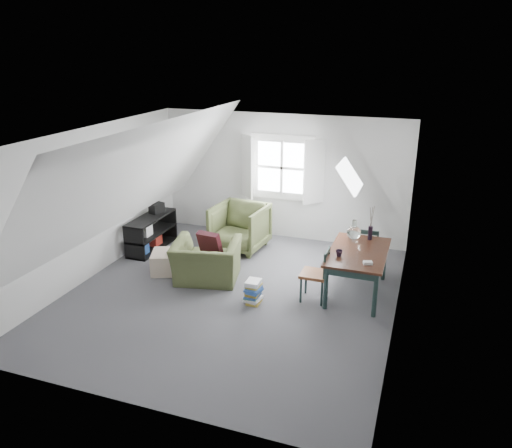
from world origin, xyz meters
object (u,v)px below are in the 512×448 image
at_px(armchair_far, 240,248).
at_px(dining_chair_near, 316,273).
at_px(ottoman, 168,262).
at_px(magazine_stack, 253,292).
at_px(dining_table, 358,257).
at_px(dining_chair_far, 368,248).
at_px(media_shelf, 151,235).
at_px(armchair_near, 207,280).

relative_size(armchair_far, dining_chair_near, 1.14).
bearing_deg(ottoman, magazine_stack, -17.77).
relative_size(dining_table, dining_chair_far, 1.81).
bearing_deg(dining_table, media_shelf, 168.21).
bearing_deg(armchair_far, dining_chair_near, -34.11).
distance_m(dining_table, dining_chair_far, 0.94).
bearing_deg(dining_table, dining_chair_near, -146.71).
bearing_deg(dining_table, ottoman, -179.43).
bearing_deg(dining_chair_near, dining_table, 144.22).
distance_m(armchair_far, dining_chair_near, 2.45).
bearing_deg(armchair_near, dining_chair_near, 165.68).
distance_m(armchair_far, dining_chair_far, 2.51).
relative_size(armchair_near, dining_chair_near, 1.24).
height_order(dining_chair_near, magazine_stack, dining_chair_near).
relative_size(ottoman, magazine_stack, 1.49).
distance_m(dining_table, media_shelf, 4.07).
height_order(dining_chair_far, magazine_stack, dining_chair_far).
relative_size(dining_chair_near, magazine_stack, 2.35).
xyz_separation_m(ottoman, dining_chair_near, (2.65, -0.16, 0.27)).
distance_m(dining_chair_far, media_shelf, 4.10).
xyz_separation_m(dining_chair_far, media_shelf, (-4.08, -0.38, -0.13)).
bearing_deg(media_shelf, armchair_far, 15.56).
bearing_deg(dining_chair_far, dining_table, 66.59).
bearing_deg(armchair_far, dining_chair_far, 0.96).
distance_m(armchair_far, ottoman, 1.61).
bearing_deg(media_shelf, dining_chair_near, -19.78).
distance_m(armchair_near, dining_chair_near, 1.93).
distance_m(media_shelf, magazine_stack, 2.94).
bearing_deg(dining_chair_far, ottoman, 0.13).
bearing_deg(ottoman, armchair_far, 60.13).
distance_m(ottoman, dining_chair_far, 3.48).
xyz_separation_m(dining_table, magazine_stack, (-1.43, -0.84, -0.45)).
distance_m(ottoman, magazine_stack, 1.86).
distance_m(armchair_near, dining_chair_far, 2.83).
bearing_deg(dining_chair_far, dining_chair_near, 45.66).
bearing_deg(dining_chair_near, armchair_far, -113.09).
bearing_deg(magazine_stack, armchair_near, 154.46).
relative_size(armchair_near, magazine_stack, 2.92).
relative_size(ottoman, dining_table, 0.37).
height_order(armchair_near, dining_chair_far, dining_chair_far).
height_order(armchair_near, dining_table, dining_table).
distance_m(ottoman, dining_table, 3.25).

